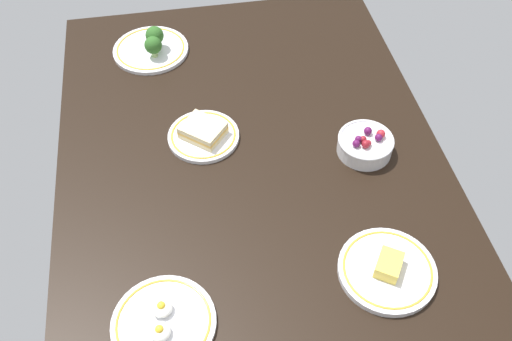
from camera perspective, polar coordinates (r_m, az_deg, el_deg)
name	(u,v)px	position (r cm, az deg, el deg)	size (l,w,h in cm)	color
dining_table	(256,181)	(131.89, 0.00, -1.12)	(141.07, 91.58, 4.00)	black
plate_eggs	(163,322)	(111.23, -9.39, -14.96)	(20.01, 20.01, 3.98)	silver
plate_broccoli	(152,47)	(165.02, -10.54, 12.23)	(21.31, 21.31, 7.90)	silver
plate_sandwich	(203,134)	(138.08, -5.37, 3.72)	(17.54, 17.54, 4.28)	silver
plate_cheese	(387,270)	(117.85, 13.18, -9.77)	(19.94, 19.94, 4.45)	silver
bowl_berries	(365,144)	(136.07, 11.03, 2.64)	(13.32, 13.32, 6.19)	silver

